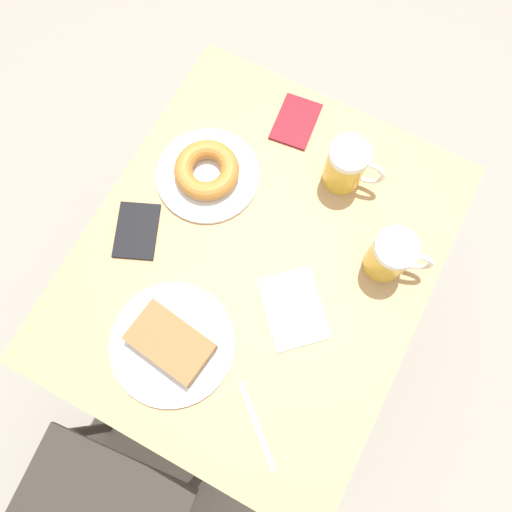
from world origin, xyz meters
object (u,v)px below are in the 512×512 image
(passport_near_edge, at_px, (137,231))
(passport_far_edge, at_px, (296,121))
(plate_with_donut, at_px, (207,172))
(beer_mug_left, at_px, (391,256))
(plate_with_cake, at_px, (171,343))
(fork, at_px, (257,425))
(beer_mug_center, at_px, (347,166))
(napkin_folded, at_px, (293,308))

(passport_near_edge, height_order, passport_far_edge, same)
(plate_with_donut, relative_size, passport_far_edge, 1.69)
(beer_mug_left, bearing_deg, passport_far_edge, -34.45)
(passport_far_edge, bearing_deg, plate_with_cake, 90.76)
(beer_mug_left, bearing_deg, fork, 78.06)
(passport_near_edge, relative_size, passport_far_edge, 1.11)
(beer_mug_left, height_order, beer_mug_center, same)
(plate_with_donut, bearing_deg, plate_with_cake, 108.52)
(beer_mug_center, bearing_deg, beer_mug_left, 139.45)
(fork, relative_size, passport_far_edge, 1.03)
(fork, bearing_deg, plate_with_donut, -50.49)
(plate_with_donut, height_order, beer_mug_center, beer_mug_center)
(plate_with_cake, distance_m, passport_far_edge, 0.57)
(plate_with_cake, xyz_separation_m, beer_mug_left, (-0.31, -0.35, 0.05))
(plate_with_donut, relative_size, passport_near_edge, 1.52)
(plate_with_donut, distance_m, napkin_folded, 0.35)
(beer_mug_left, distance_m, passport_far_edge, 0.39)
(beer_mug_left, bearing_deg, plate_with_donut, -0.53)
(plate_with_cake, height_order, passport_near_edge, plate_with_cake)
(plate_with_cake, bearing_deg, passport_near_edge, -42.08)
(plate_with_donut, distance_m, fork, 0.54)
(plate_with_cake, bearing_deg, napkin_folded, -135.70)
(beer_mug_center, xyz_separation_m, passport_near_edge, (0.34, 0.32, -0.06))
(plate_with_cake, distance_m, beer_mug_left, 0.47)
(napkin_folded, bearing_deg, passport_far_edge, -64.05)
(plate_with_donut, bearing_deg, passport_far_edge, -117.67)
(plate_with_donut, relative_size, napkin_folded, 1.19)
(beer_mug_center, height_order, fork, beer_mug_center)
(plate_with_donut, relative_size, beer_mug_center, 1.78)
(beer_mug_center, height_order, napkin_folded, beer_mug_center)
(napkin_folded, bearing_deg, fork, 99.48)
(fork, bearing_deg, napkin_folded, -80.52)
(plate_with_donut, bearing_deg, beer_mug_left, 179.47)
(beer_mug_left, relative_size, passport_near_edge, 0.85)
(plate_with_donut, relative_size, fork, 1.64)
(plate_with_donut, height_order, passport_far_edge, plate_with_donut)
(plate_with_donut, xyz_separation_m, passport_far_edge, (-0.11, -0.21, -0.02))
(plate_with_cake, xyz_separation_m, passport_near_edge, (0.19, -0.17, -0.01))
(beer_mug_left, height_order, fork, beer_mug_left)
(plate_with_cake, xyz_separation_m, plate_with_donut, (0.12, -0.36, 0.01))
(beer_mug_center, bearing_deg, plate_with_donut, 26.80)
(beer_mug_center, height_order, passport_near_edge, beer_mug_center)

